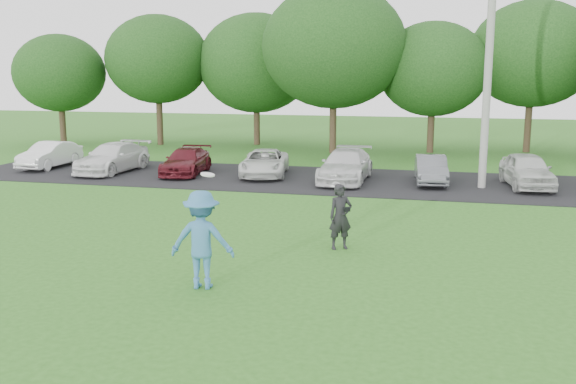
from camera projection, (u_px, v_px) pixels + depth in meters
ground at (247, 287)px, 12.84m from camera, size 100.00×100.00×0.00m
parking_lot at (345, 181)px, 25.25m from camera, size 32.00×6.50×0.03m
utility_pole at (489, 54)px, 22.77m from camera, size 0.28×0.28×9.68m
frisbee_player at (202, 240)px, 12.66m from camera, size 1.36×0.91×2.35m
camera_bystander at (340, 217)px, 15.47m from camera, size 0.69×0.62×1.60m
parked_cars at (339, 165)px, 25.21m from camera, size 27.86×4.73×1.26m
tree_row at (404, 58)px, 33.30m from camera, size 42.39×9.85×8.64m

